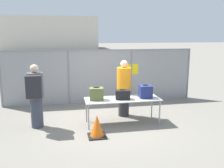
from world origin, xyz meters
TOP-DOWN VIEW (x-y plane):
  - ground_plane at (0.00, 0.00)m, footprint 120.00×120.00m
  - fence_section at (0.01, 2.21)m, footprint 7.12×0.07m
  - inspection_table at (0.27, -0.16)m, footprint 2.14×0.77m
  - suitcase_olive at (-0.48, -0.14)m, footprint 0.40×0.30m
  - suitcase_black at (0.26, -0.21)m, footprint 0.43×0.30m
  - suitcase_navy at (0.95, -0.16)m, footprint 0.37×0.36m
  - traveler_hooded at (-2.12, -0.05)m, footprint 0.43×0.67m
  - security_worker_near at (0.47, 0.50)m, footprint 0.44×0.44m
  - utility_trailer at (1.76, 4.85)m, footprint 3.90×2.17m
  - distant_hangar at (-3.45, 36.23)m, footprint 14.53×12.72m
  - traffic_cone at (-0.58, -0.98)m, footprint 0.46×0.46m

SIDE VIEW (x-z plane):
  - ground_plane at x=0.00m, z-range 0.00..0.00m
  - traffic_cone at x=-0.58m, z-range -0.02..0.55m
  - utility_trailer at x=1.76m, z-range 0.06..0.68m
  - inspection_table at x=0.27m, z-range 0.32..1.05m
  - suitcase_black at x=0.26m, z-range 0.72..1.01m
  - suitcase_olive at x=-0.48m, z-range 0.72..1.09m
  - security_worker_near at x=0.47m, z-range 0.03..1.79m
  - suitcase_navy at x=0.95m, z-range 0.72..1.10m
  - traveler_hooded at x=-2.12m, z-range 0.09..1.84m
  - fence_section at x=0.01m, z-range 0.05..2.04m
  - distant_hangar at x=-3.45m, z-range 0.00..5.01m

